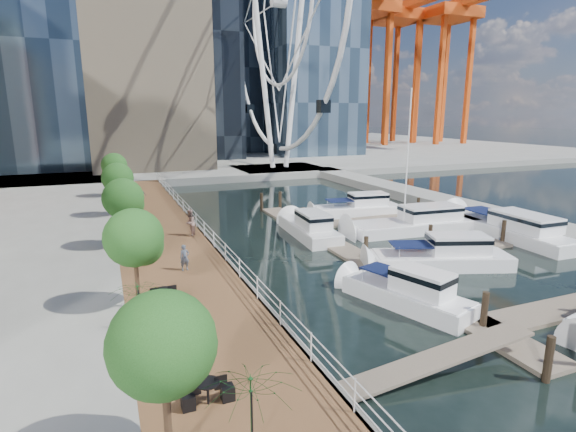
% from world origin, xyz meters
% --- Properties ---
extents(ground, '(520.00, 520.00, 0.00)m').
position_xyz_m(ground, '(0.00, 0.00, 0.00)').
color(ground, black).
rests_on(ground, ground).
extents(boardwalk, '(6.00, 60.00, 1.00)m').
position_xyz_m(boardwalk, '(-9.00, 15.00, 0.50)').
color(boardwalk, brown).
rests_on(boardwalk, ground).
extents(seawall, '(0.25, 60.00, 1.00)m').
position_xyz_m(seawall, '(-6.00, 15.00, 0.50)').
color(seawall, '#595954').
rests_on(seawall, ground).
extents(land_far, '(200.00, 114.00, 1.00)m').
position_xyz_m(land_far, '(0.00, 102.00, 0.50)').
color(land_far, gray).
rests_on(land_far, ground).
extents(breakwater, '(4.00, 60.00, 1.00)m').
position_xyz_m(breakwater, '(20.00, 20.00, 0.50)').
color(breakwater, gray).
rests_on(breakwater, ground).
extents(pier, '(14.00, 12.00, 1.00)m').
position_xyz_m(pier, '(14.00, 52.00, 0.50)').
color(pier, gray).
rests_on(pier, ground).
extents(railing, '(0.10, 60.00, 1.05)m').
position_xyz_m(railing, '(-6.10, 15.00, 1.52)').
color(railing, white).
rests_on(railing, boardwalk).
extents(floating_docks, '(16.00, 34.00, 2.60)m').
position_xyz_m(floating_docks, '(7.97, 9.98, 0.49)').
color(floating_docks, '#6D6051').
rests_on(floating_docks, ground).
extents(ferris_wheel, '(5.80, 45.60, 47.80)m').
position_xyz_m(ferris_wheel, '(14.00, 52.00, 25.92)').
color(ferris_wheel, white).
rests_on(ferris_wheel, ground).
extents(port_cranes, '(40.00, 52.00, 38.00)m').
position_xyz_m(port_cranes, '(67.67, 95.67, 20.00)').
color(port_cranes, '#D84C14').
rests_on(port_cranes, ground).
extents(street_trees, '(2.60, 42.60, 4.60)m').
position_xyz_m(street_trees, '(-11.40, 14.00, 4.29)').
color(street_trees, '#3F2B1C').
rests_on(street_trees, ground).
extents(cafe_tables, '(2.50, 13.70, 0.74)m').
position_xyz_m(cafe_tables, '(-10.40, -2.00, 1.37)').
color(cafe_tables, black).
rests_on(cafe_tables, ground).
extents(yacht_foreground, '(9.79, 5.60, 2.15)m').
position_xyz_m(yacht_foreground, '(6.98, 5.47, 0.00)').
color(yacht_foreground, white).
rests_on(yacht_foreground, ground).
extents(pedestrian_near, '(0.59, 0.44, 1.48)m').
position_xyz_m(pedestrian_near, '(-8.61, 8.29, 1.74)').
color(pedestrian_near, slate).
rests_on(pedestrian_near, boardwalk).
extents(pedestrian_mid, '(1.07, 1.16, 1.90)m').
position_xyz_m(pedestrian_mid, '(-7.01, 15.48, 1.95)').
color(pedestrian_mid, '#977168').
rests_on(pedestrian_mid, boardwalk).
extents(pedestrian_far, '(1.17, 0.73, 1.85)m').
position_xyz_m(pedestrian_far, '(-9.42, 28.51, 1.93)').
color(pedestrian_far, '#2E333A').
rests_on(pedestrian_far, boardwalk).
extents(moored_yachts, '(19.92, 28.92, 11.50)m').
position_xyz_m(moored_yachts, '(10.68, 11.87, 0.00)').
color(moored_yachts, white).
rests_on(moored_yachts, ground).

